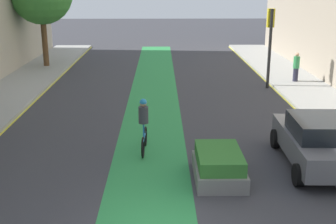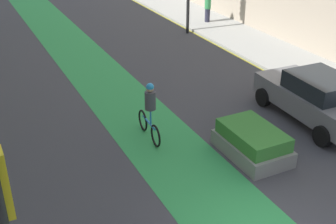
{
  "view_description": "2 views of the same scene",
  "coord_description": "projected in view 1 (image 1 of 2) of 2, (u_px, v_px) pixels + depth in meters",
  "views": [
    {
      "loc": [
        -0.02,
        -8.29,
        5.46
      ],
      "look_at": [
        0.24,
        6.27,
        1.12
      ],
      "focal_mm": 47.09,
      "sensor_mm": 36.0,
      "label": 1
    },
    {
      "loc": [
        -5.2,
        -5.17,
        6.77
      ],
      "look_at": [
        -0.45,
        4.41,
        1.33
      ],
      "focal_mm": 47.15,
      "sensor_mm": 36.0,
      "label": 2
    }
  ],
  "objects": [
    {
      "name": "pedestrian_sidewalk_right_a",
      "position": [
        296.0,
        67.0,
        24.15
      ],
      "size": [
        0.34,
        0.34,
        1.58
      ],
      "color": "#262638",
      "rests_on": "sidewalk_right"
    },
    {
      "name": "cyclist_in_lane",
      "position": [
        144.0,
        124.0,
        14.36
      ],
      "size": [
        0.32,
        1.73,
        1.86
      ],
      "color": "black",
      "rests_on": "ground_plane"
    },
    {
      "name": "median_planter",
      "position": [
        219.0,
        166.0,
        12.57
      ],
      "size": [
        1.38,
        2.18,
        0.85
      ],
      "color": "slate",
      "rests_on": "ground_plane"
    },
    {
      "name": "car_grey_right_far",
      "position": [
        317.0,
        141.0,
        13.36
      ],
      "size": [
        2.15,
        4.26,
        1.57
      ],
      "color": "slate",
      "rests_on": "ground_plane"
    },
    {
      "name": "traffic_signal_far_right",
      "position": [
        270.0,
        33.0,
        22.76
      ],
      "size": [
        0.35,
        0.52,
        4.12
      ],
      "color": "black",
      "rests_on": "ground_plane"
    }
  ]
}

